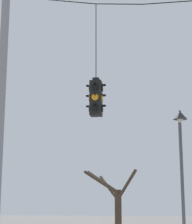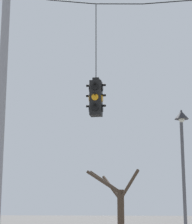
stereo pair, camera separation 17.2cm
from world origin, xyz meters
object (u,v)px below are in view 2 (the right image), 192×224
Objects in this scene: street_lamp at (183,146)px; traffic_light_near_right_pole at (96,97)px; utility_pole_left at (1,116)px; bare_tree at (118,204)px.

traffic_light_near_right_pole is at bearing -124.94° from street_lamp.
traffic_light_near_right_pole is (2.91, -0.00, 0.44)m from utility_pole_left.
utility_pole_left is 9.68m from bare_tree.
street_lamp is at bearing 55.06° from traffic_light_near_right_pole.
utility_pole_left reaches higher than street_lamp.
traffic_light_near_right_pole is at bearing -87.06° from bare_tree.
utility_pole_left is 6.57m from street_lamp.
street_lamp is (5.45, 3.64, -0.54)m from utility_pole_left.
utility_pole_left is at bearing -146.28° from street_lamp.
utility_pole_left is 2.94m from traffic_light_near_right_pole.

